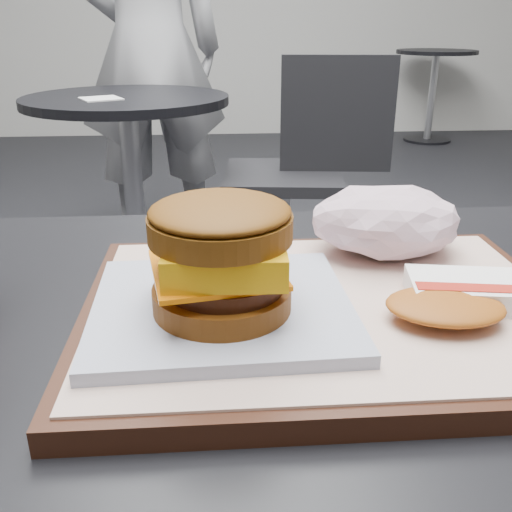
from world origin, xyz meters
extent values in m
cube|color=black|center=(0.00, 0.00, 0.75)|extent=(0.80, 0.60, 0.04)
cube|color=black|center=(0.03, 0.02, 0.78)|extent=(0.38, 0.28, 0.02)
cube|color=beige|center=(0.03, 0.02, 0.79)|extent=(0.36, 0.26, 0.00)
cube|color=silver|center=(-0.05, 0.00, 0.80)|extent=(0.20, 0.18, 0.01)
cylinder|color=brown|center=(-0.05, -0.01, 0.81)|extent=(0.10, 0.10, 0.02)
cylinder|color=#371508|center=(-0.05, -0.01, 0.82)|extent=(0.09, 0.09, 0.01)
cube|color=orange|center=(-0.05, -0.01, 0.83)|extent=(0.10, 0.10, 0.00)
cube|color=#EEB30F|center=(-0.05, -0.01, 0.84)|extent=(0.08, 0.08, 0.02)
cylinder|color=brown|center=(-0.05, -0.01, 0.86)|extent=(0.10, 0.10, 0.02)
ellipsoid|color=brown|center=(-0.05, -0.01, 0.87)|extent=(0.10, 0.10, 0.02)
cube|color=white|center=(0.14, 0.01, 0.80)|extent=(0.10, 0.07, 0.02)
cube|color=#AF2317|center=(0.14, -0.01, 0.81)|extent=(0.09, 0.03, 0.00)
ellipsoid|color=#B7631D|center=(0.11, -0.02, 0.80)|extent=(0.09, 0.07, 0.01)
cylinder|color=black|center=(-0.35, 1.65, 0.01)|extent=(0.44, 0.44, 0.02)
cylinder|color=#A5A5AA|center=(-0.35, 1.65, 0.37)|extent=(0.07, 0.07, 0.70)
cylinder|color=black|center=(-0.35, 1.65, 0.73)|extent=(0.70, 0.70, 0.03)
cube|color=white|center=(-0.42, 1.56, 0.75)|extent=(0.16, 0.16, 0.00)
cylinder|color=#ABAAB0|center=(0.19, 1.64, 0.22)|extent=(0.06, 0.06, 0.44)
cube|color=black|center=(0.19, 1.64, 0.46)|extent=(0.46, 0.46, 0.04)
cube|color=black|center=(0.38, 1.64, 0.68)|extent=(0.40, 0.07, 0.40)
imported|color=#B8B8BC|center=(-0.32, 2.22, 0.88)|extent=(0.71, 0.53, 1.76)
cylinder|color=black|center=(1.80, 4.50, 0.01)|extent=(0.40, 0.40, 0.02)
cylinder|color=#A5A5AA|center=(1.80, 4.50, 0.37)|extent=(0.06, 0.06, 0.70)
cylinder|color=black|center=(1.80, 4.50, 0.73)|extent=(0.66, 0.66, 0.03)
camera|label=1|loc=(-0.05, -0.38, 0.99)|focal=40.00mm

